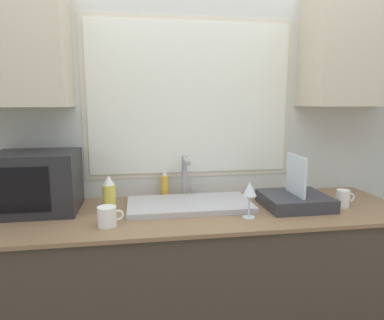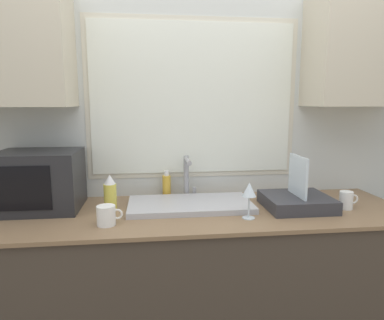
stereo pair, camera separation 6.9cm
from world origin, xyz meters
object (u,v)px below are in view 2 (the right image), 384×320
at_px(mug_near_sink, 107,215).
at_px(soap_bottle, 167,186).
at_px(microwave, 40,181).
at_px(wine_glass, 249,191).
at_px(dish_rack, 297,200).
at_px(faucet, 187,173).
at_px(spray_bottle, 110,193).

bearing_deg(mug_near_sink, soap_bottle, 55.89).
distance_m(microwave, wine_glass, 1.11).
distance_m(microwave, dish_rack, 1.40).
xyz_separation_m(faucet, wine_glass, (0.27, -0.40, -0.01)).
height_order(faucet, wine_glass, faucet).
distance_m(faucet, soap_bottle, 0.15).
bearing_deg(mug_near_sink, microwave, 142.52).
relative_size(spray_bottle, wine_glass, 1.06).
distance_m(dish_rack, mug_near_sink, 1.01).
xyz_separation_m(microwave, dish_rack, (1.38, -0.15, -0.11)).
relative_size(spray_bottle, mug_near_sink, 1.60).
bearing_deg(microwave, mug_near_sink, -37.48).
bearing_deg(spray_bottle, soap_bottle, 34.88).
distance_m(spray_bottle, soap_bottle, 0.38).
bearing_deg(dish_rack, wine_glass, -156.59).
height_order(microwave, dish_rack, microwave).
bearing_deg(microwave, soap_bottle, 12.66).
relative_size(soap_bottle, wine_glass, 0.90).
xyz_separation_m(soap_bottle, wine_glass, (0.39, -0.44, 0.07)).
bearing_deg(wine_glass, faucet, 123.81).
distance_m(faucet, dish_rack, 0.64).
height_order(microwave, wine_glass, microwave).
bearing_deg(wine_glass, mug_near_sink, -178.94).
relative_size(microwave, dish_rack, 1.21).
height_order(spray_bottle, mug_near_sink, spray_bottle).
xyz_separation_m(mug_near_sink, wine_glass, (0.69, 0.01, 0.09)).
xyz_separation_m(faucet, microwave, (-0.81, -0.12, 0.00)).
bearing_deg(soap_bottle, wine_glass, -48.27).
bearing_deg(dish_rack, microwave, 173.92).
distance_m(microwave, mug_near_sink, 0.50).
distance_m(faucet, wine_glass, 0.48).
distance_m(microwave, spray_bottle, 0.39).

